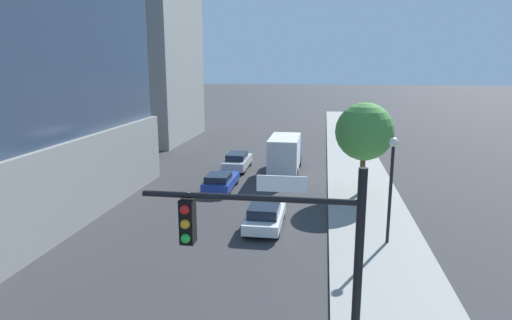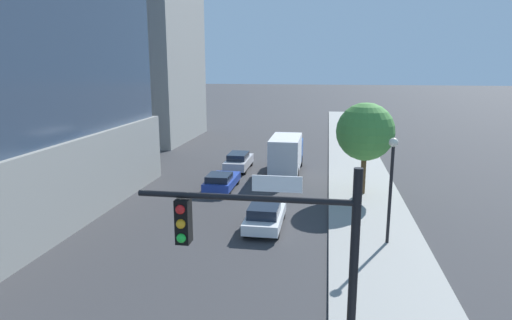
# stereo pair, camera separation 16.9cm
# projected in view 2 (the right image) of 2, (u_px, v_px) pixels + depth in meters

# --- Properties ---
(sidewalk) EXTENTS (4.88, 120.00, 0.15)m
(sidewalk) POSITION_uv_depth(u_px,v_px,m) (370.00, 218.00, 26.15)
(sidewalk) COLOR gray
(sidewalk) RESTS_ON ground
(traffic_light_pole) EXTENTS (5.00, 0.48, 6.66)m
(traffic_light_pole) POSITION_uv_depth(u_px,v_px,m) (281.00, 262.00, 9.96)
(traffic_light_pole) COLOR black
(traffic_light_pole) RESTS_ON sidewalk
(street_lamp) EXTENTS (0.44, 0.44, 5.34)m
(street_lamp) POSITION_uv_depth(u_px,v_px,m) (391.00, 174.00, 21.56)
(street_lamp) COLOR black
(street_lamp) RESTS_ON sidewalk
(street_tree) EXTENTS (3.94, 3.94, 6.30)m
(street_tree) POSITION_uv_depth(u_px,v_px,m) (365.00, 132.00, 29.95)
(street_tree) COLOR brown
(street_tree) RESTS_ON sidewalk
(car_silver) EXTENTS (1.84, 4.68, 1.51)m
(car_silver) POSITION_uv_depth(u_px,v_px,m) (239.00, 161.00, 38.23)
(car_silver) COLOR #B7B7BC
(car_silver) RESTS_ON ground
(car_blue) EXTENTS (1.92, 4.32, 1.32)m
(car_blue) POSITION_uv_depth(u_px,v_px,m) (221.00, 181.00, 32.12)
(car_blue) COLOR #233D9E
(car_blue) RESTS_ON ground
(car_white) EXTENTS (1.92, 4.58, 1.41)m
(car_white) POSITION_uv_depth(u_px,v_px,m) (265.00, 216.00, 24.62)
(car_white) COLOR silver
(car_white) RESTS_ON ground
(box_truck) EXTENTS (2.33, 7.32, 3.23)m
(box_truck) POSITION_uv_depth(u_px,v_px,m) (286.00, 153.00, 36.67)
(box_truck) COLOR #1E4799
(box_truck) RESTS_ON ground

